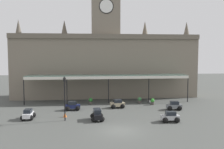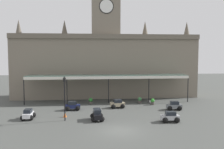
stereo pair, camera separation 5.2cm
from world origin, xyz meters
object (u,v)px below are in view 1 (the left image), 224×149
car_silver_sedan (170,117)px  planter_near_kerb (140,100)px  car_white_sedan (28,115)px  victorian_lamppost (65,93)px  car_black_estate (97,115)px  car_navy_sedan (73,107)px  traffic_cone (65,114)px  planter_forecourt_centre (152,102)px  planter_by_canopy (91,101)px  car_grey_sedan (174,106)px  car_beige_sedan (117,104)px

car_silver_sedan → planter_near_kerb: bearing=96.2°
car_white_sedan → victorian_lamppost: 5.23m
car_white_sedan → car_black_estate: (8.07, -1.21, 0.06)m
car_silver_sedan → planter_near_kerb: (-1.19, 10.90, -0.01)m
planter_near_kerb → car_black_estate: bearing=-126.8°
car_white_sedan → car_navy_sedan: (4.91, 4.26, 0.00)m
traffic_cone → planter_forecourt_centre: 13.96m
car_silver_sedan → traffic_cone: (-12.01, 3.32, -0.15)m
car_silver_sedan → planter_by_canopy: 14.06m
car_silver_sedan → planter_near_kerb: car_silver_sedan is taller
car_grey_sedan → traffic_cone: 14.79m
car_beige_sedan → planter_forecourt_centre: 5.78m
car_grey_sedan → planter_near_kerb: 6.27m
planter_forecourt_centre → planter_by_canopy: bearing=171.2°
car_black_estate → planter_near_kerb: car_black_estate is taller
car_black_estate → victorian_lamppost: bearing=178.0°
car_black_estate → car_navy_sedan: bearing=120.0°
car_black_estate → traffic_cone: car_black_estate is taller
planter_forecourt_centre → car_silver_sedan: bearing=-93.0°
planter_near_kerb → planter_by_canopy: size_ratio=1.00×
traffic_cone → planter_by_canopy: planter_by_canopy is taller
car_navy_sedan → planter_by_canopy: size_ratio=2.19×
car_silver_sedan → car_beige_sedan: size_ratio=0.98×
car_beige_sedan → planter_near_kerb: bearing=38.2°
car_navy_sedan → car_silver_sedan: same height
car_silver_sedan → car_beige_sedan: (-5.05, 7.86, 0.00)m
car_silver_sedan → planter_by_canopy: size_ratio=2.17×
car_grey_sedan → car_beige_sedan: same height
car_black_estate → traffic_cone: 4.23m
traffic_cone → planter_near_kerb: planter_near_kerb is taller
car_black_estate → car_white_sedan: bearing=171.5°
planter_by_canopy → car_white_sedan: bearing=-132.3°
traffic_cone → planter_forecourt_centre: size_ratio=0.73×
car_beige_sedan → planter_forecourt_centre: (5.54, 1.67, -0.01)m
car_white_sedan → planter_near_kerb: bearing=28.3°
traffic_cone → car_black_estate: bearing=-24.4°
car_navy_sedan → traffic_cone: size_ratio=3.00×
car_black_estate → car_silver_sedan: (8.16, -1.58, -0.06)m
car_navy_sedan → car_silver_sedan: bearing=-31.9°
car_navy_sedan → planter_by_canopy: (2.52, 3.92, -0.01)m
car_silver_sedan → car_grey_sedan: bearing=66.5°
car_black_estate → planter_forecourt_centre: bearing=42.6°
car_navy_sedan → planter_near_kerb: car_navy_sedan is taller
planter_forecourt_centre → planter_near_kerb: size_ratio=1.00×
car_white_sedan → car_silver_sedan: same height
car_navy_sedan → car_silver_sedan: 13.33m
victorian_lamppost → traffic_cone: (-0.15, 1.62, -2.81)m
car_white_sedan → car_grey_sedan: size_ratio=0.97×
planter_by_canopy → traffic_cone: bearing=-112.8°
car_black_estate → planter_forecourt_centre: car_black_estate is taller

